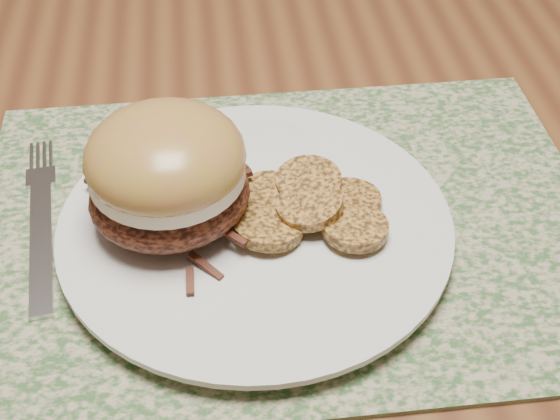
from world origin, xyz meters
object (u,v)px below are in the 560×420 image
object	(u,v)px
dining_table	(176,274)
fork	(41,219)
dinner_plate	(255,228)
pork_sandwich	(167,173)

from	to	relation	value
dining_table	fork	bearing A→B (deg)	-170.94
dinner_plate	fork	distance (m)	0.16
pork_sandwich	fork	xyz separation A→B (m)	(-0.10, 0.03, -0.05)
fork	pork_sandwich	bearing A→B (deg)	-20.79
dinner_plate	pork_sandwich	distance (m)	0.08
dining_table	pork_sandwich	world-z (taller)	pork_sandwich
pork_sandwich	dining_table	bearing A→B (deg)	74.65
dinner_plate	pork_sandwich	bearing A→B (deg)	171.65
pork_sandwich	fork	world-z (taller)	pork_sandwich
dining_table	pork_sandwich	xyz separation A→B (m)	(0.01, -0.04, 0.14)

